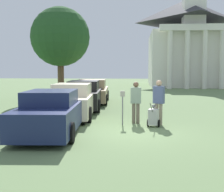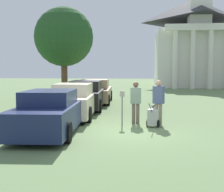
{
  "view_description": "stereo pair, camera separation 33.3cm",
  "coord_description": "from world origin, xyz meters",
  "px_view_note": "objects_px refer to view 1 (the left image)",
  "views": [
    {
      "loc": [
        0.52,
        -10.73,
        2.22
      ],
      "look_at": [
        -0.51,
        2.05,
        1.1
      ],
      "focal_mm": 50.0,
      "sensor_mm": 36.0,
      "label": 1
    },
    {
      "loc": [
        0.85,
        -10.7,
        2.22
      ],
      "look_at": [
        -0.51,
        2.05,
        1.1
      ],
      "focal_mm": 50.0,
      "sensor_mm": 36.0,
      "label": 2
    }
  ],
  "objects_px": {
    "parking_meter": "(123,101)",
    "person_worker": "(136,100)",
    "church": "(187,38)",
    "person_supervisor": "(159,99)",
    "parked_car_tan": "(92,92)",
    "equipment_cart": "(154,117)",
    "parked_car_navy": "(52,113)",
    "parked_car_black": "(84,96)",
    "parked_car_cream": "(73,102)"
  },
  "relations": [
    {
      "from": "parking_meter",
      "to": "person_worker",
      "type": "bearing_deg",
      "value": 37.99
    },
    {
      "from": "parked_car_navy",
      "to": "parking_meter",
      "type": "height_order",
      "value": "parked_car_navy"
    },
    {
      "from": "parking_meter",
      "to": "person_worker",
      "type": "xyz_separation_m",
      "value": [
        0.52,
        0.41,
        0.02
      ]
    },
    {
      "from": "parked_car_black",
      "to": "person_supervisor",
      "type": "xyz_separation_m",
      "value": [
        3.78,
        -4.78,
        0.29
      ]
    },
    {
      "from": "parked_car_navy",
      "to": "parked_car_cream",
      "type": "bearing_deg",
      "value": 86.37
    },
    {
      "from": "parking_meter",
      "to": "church",
      "type": "xyz_separation_m",
      "value": [
        7.03,
        29.52,
        5.24
      ]
    },
    {
      "from": "parked_car_black",
      "to": "person_worker",
      "type": "relative_size",
      "value": 3.08
    },
    {
      "from": "parked_car_navy",
      "to": "person_supervisor",
      "type": "relative_size",
      "value": 2.92
    },
    {
      "from": "parked_car_tan",
      "to": "parking_meter",
      "type": "xyz_separation_m",
      "value": [
        2.36,
        -8.07,
        0.24
      ]
    },
    {
      "from": "parked_car_black",
      "to": "person_supervisor",
      "type": "distance_m",
      "value": 6.11
    },
    {
      "from": "parked_car_navy",
      "to": "parked_car_cream",
      "type": "height_order",
      "value": "parked_car_cream"
    },
    {
      "from": "parked_car_black",
      "to": "parking_meter",
      "type": "xyz_separation_m",
      "value": [
        2.36,
        -4.89,
        0.21
      ]
    },
    {
      "from": "parked_car_cream",
      "to": "parked_car_tan",
      "type": "xyz_separation_m",
      "value": [
        0.0,
        6.23,
        -0.02
      ]
    },
    {
      "from": "equipment_cart",
      "to": "parked_car_tan",
      "type": "bearing_deg",
      "value": 125.97
    },
    {
      "from": "parked_car_tan",
      "to": "person_supervisor",
      "type": "relative_size",
      "value": 2.93
    },
    {
      "from": "parked_car_tan",
      "to": "person_worker",
      "type": "distance_m",
      "value": 8.19
    },
    {
      "from": "parked_car_tan",
      "to": "person_worker",
      "type": "xyz_separation_m",
      "value": [
        2.88,
        -7.67,
        0.26
      ]
    },
    {
      "from": "parked_car_tan",
      "to": "person_supervisor",
      "type": "bearing_deg",
      "value": -68.22
    },
    {
      "from": "parked_car_black",
      "to": "parked_car_tan",
      "type": "xyz_separation_m",
      "value": [
        0.0,
        3.18,
        -0.03
      ]
    },
    {
      "from": "parked_car_tan",
      "to": "parked_car_black",
      "type": "bearing_deg",
      "value": -93.64
    },
    {
      "from": "person_worker",
      "to": "church",
      "type": "relative_size",
      "value": 0.07
    },
    {
      "from": "parked_car_navy",
      "to": "church",
      "type": "height_order",
      "value": "church"
    },
    {
      "from": "parked_car_black",
      "to": "parked_car_tan",
      "type": "bearing_deg",
      "value": 86.36
    },
    {
      "from": "parked_car_tan",
      "to": "church",
      "type": "distance_m",
      "value": 24.05
    },
    {
      "from": "parked_car_black",
      "to": "parking_meter",
      "type": "relative_size",
      "value": 3.86
    },
    {
      "from": "parked_car_tan",
      "to": "person_supervisor",
      "type": "xyz_separation_m",
      "value": [
        3.78,
        -7.97,
        0.31
      ]
    },
    {
      "from": "person_worker",
      "to": "parking_meter",
      "type": "bearing_deg",
      "value": 40.19
    },
    {
      "from": "parked_car_navy",
      "to": "parking_meter",
      "type": "bearing_deg",
      "value": 32.04
    },
    {
      "from": "parked_car_navy",
      "to": "person_worker",
      "type": "relative_size",
      "value": 3.06
    },
    {
      "from": "parked_car_black",
      "to": "parking_meter",
      "type": "distance_m",
      "value": 5.44
    },
    {
      "from": "parked_car_cream",
      "to": "parked_car_black",
      "type": "distance_m",
      "value": 3.05
    },
    {
      "from": "parked_car_black",
      "to": "person_worker",
      "type": "xyz_separation_m",
      "value": [
        2.88,
        -4.48,
        0.23
      ]
    },
    {
      "from": "person_supervisor",
      "to": "church",
      "type": "height_order",
      "value": "church"
    },
    {
      "from": "parked_car_tan",
      "to": "equipment_cart",
      "type": "distance_m",
      "value": 9.1
    },
    {
      "from": "person_worker",
      "to": "person_supervisor",
      "type": "bearing_deg",
      "value": 163.76
    },
    {
      "from": "parked_car_navy",
      "to": "equipment_cart",
      "type": "relative_size",
      "value": 5.17
    },
    {
      "from": "person_supervisor",
      "to": "church",
      "type": "xyz_separation_m",
      "value": [
        5.61,
        29.42,
        5.16
      ]
    },
    {
      "from": "parked_car_black",
      "to": "church",
      "type": "height_order",
      "value": "church"
    },
    {
      "from": "parked_car_cream",
      "to": "equipment_cart",
      "type": "bearing_deg",
      "value": -34.59
    },
    {
      "from": "person_worker",
      "to": "equipment_cart",
      "type": "height_order",
      "value": "person_worker"
    },
    {
      "from": "parked_car_black",
      "to": "equipment_cart",
      "type": "bearing_deg",
      "value": -59.12
    },
    {
      "from": "parked_car_tan",
      "to": "person_supervisor",
      "type": "distance_m",
      "value": 8.82
    },
    {
      "from": "parked_car_navy",
      "to": "equipment_cart",
      "type": "distance_m",
      "value": 3.84
    },
    {
      "from": "parked_car_black",
      "to": "parking_meter",
      "type": "height_order",
      "value": "parked_car_black"
    },
    {
      "from": "parking_meter",
      "to": "person_supervisor",
      "type": "relative_size",
      "value": 0.76
    },
    {
      "from": "parked_car_cream",
      "to": "church",
      "type": "xyz_separation_m",
      "value": [
        9.4,
        27.68,
        5.46
      ]
    },
    {
      "from": "church",
      "to": "person_supervisor",
      "type": "bearing_deg",
      "value": -100.8
    },
    {
      "from": "person_worker",
      "to": "person_supervisor",
      "type": "relative_size",
      "value": 0.96
    },
    {
      "from": "parked_car_tan",
      "to": "church",
      "type": "xyz_separation_m",
      "value": [
        9.4,
        21.45,
        5.48
      ]
    },
    {
      "from": "equipment_cart",
      "to": "church",
      "type": "bearing_deg",
      "value": 91.83
    }
  ]
}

